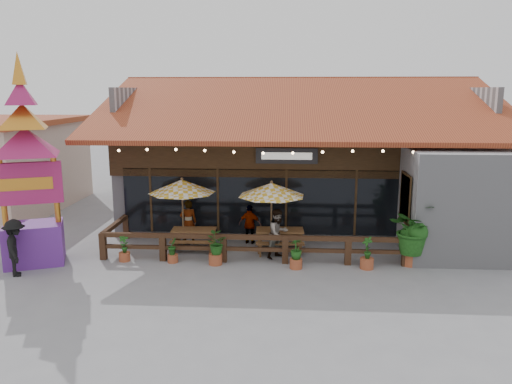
# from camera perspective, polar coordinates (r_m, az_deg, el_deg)

# --- Properties ---
(ground) EXTENTS (100.00, 100.00, 0.00)m
(ground) POSITION_cam_1_polar(r_m,az_deg,el_deg) (16.80, 5.08, -7.56)
(ground) COLOR gray
(ground) RESTS_ON ground
(restaurant_building) EXTENTS (15.50, 14.73, 6.09)m
(restaurant_building) POSITION_cam_1_polar(r_m,az_deg,el_deg) (22.73, 5.48, 3.18)
(restaurant_building) COLOR #A7A6AB
(restaurant_building) RESTS_ON ground
(patio_railing) EXTENTS (10.00, 2.60, 0.92)m
(patio_railing) POSITION_cam_1_polar(r_m,az_deg,el_deg) (16.45, -2.77, -5.70)
(patio_railing) COLOR #412917
(patio_railing) RESTS_ON ground
(umbrella_left) EXTENTS (2.87, 2.87, 2.51)m
(umbrella_left) POSITION_cam_1_polar(r_m,az_deg,el_deg) (17.60, -8.45, 0.62)
(umbrella_left) COLOR brown
(umbrella_left) RESTS_ON ground
(umbrella_right) EXTENTS (2.95, 2.95, 2.48)m
(umbrella_right) POSITION_cam_1_polar(r_m,az_deg,el_deg) (16.98, 1.79, 0.25)
(umbrella_right) COLOR brown
(umbrella_right) RESTS_ON ground
(picnic_table_left) EXTENTS (1.58, 1.38, 0.74)m
(picnic_table_left) POSITION_cam_1_polar(r_m,az_deg,el_deg) (17.65, -7.09, -4.97)
(picnic_table_left) COLOR brown
(picnic_table_left) RESTS_ON ground
(picnic_table_right) EXTENTS (1.68, 1.46, 0.78)m
(picnic_table_right) POSITION_cam_1_polar(r_m,az_deg,el_deg) (17.32, 2.74, -5.10)
(picnic_table_right) COLOR brown
(picnic_table_right) RESTS_ON ground
(thai_sign_tower) EXTENTS (3.43, 3.43, 7.13)m
(thai_sign_tower) POSITION_cam_1_polar(r_m,az_deg,el_deg) (17.02, -24.84, 4.69)
(thai_sign_tower) COLOR #62268D
(thai_sign_tower) RESTS_ON ground
(tropical_plant) EXTENTS (1.90, 1.93, 2.03)m
(tropical_plant) POSITION_cam_1_polar(r_m,az_deg,el_deg) (16.52, 17.43, -4.19)
(tropical_plant) COLOR #9C492A
(tropical_plant) RESTS_ON ground
(diner_a) EXTENTS (0.67, 0.52, 1.65)m
(diner_a) POSITION_cam_1_polar(r_m,az_deg,el_deg) (18.14, -7.74, -3.45)
(diner_a) COLOR #3A2512
(diner_a) RESTS_ON ground
(diner_b) EXTENTS (1.02, 1.02, 1.67)m
(diner_b) POSITION_cam_1_polar(r_m,az_deg,el_deg) (16.57, 2.56, -4.77)
(diner_b) COLOR #3A2512
(diner_b) RESTS_ON ground
(diner_c) EXTENTS (0.89, 0.49, 1.43)m
(diner_c) POSITION_cam_1_polar(r_m,az_deg,el_deg) (18.12, -0.69, -3.72)
(diner_c) COLOR #3A2512
(diner_c) RESTS_ON ground
(pedestrian) EXTENTS (1.09, 1.29, 1.74)m
(pedestrian) POSITION_cam_1_polar(r_m,az_deg,el_deg) (16.63, -25.81, -5.76)
(pedestrian) COLOR black
(pedestrian) RESTS_ON ground
(planter_a) EXTENTS (0.36, 0.36, 0.89)m
(planter_a) POSITION_cam_1_polar(r_m,az_deg,el_deg) (16.93, -14.83, -6.42)
(planter_a) COLOR #9C492A
(planter_a) RESTS_ON ground
(planter_b) EXTENTS (0.34, 0.37, 0.83)m
(planter_b) POSITION_cam_1_polar(r_m,az_deg,el_deg) (16.47, -9.51, -6.68)
(planter_b) COLOR #9C492A
(planter_b) RESTS_ON ground
(planter_c) EXTENTS (0.81, 0.76, 1.06)m
(planter_c) POSITION_cam_1_polar(r_m,az_deg,el_deg) (16.04, -4.68, -6.23)
(planter_c) COLOR #9C492A
(planter_c) RESTS_ON ground
(planter_d) EXTENTS (0.49, 0.49, 0.96)m
(planter_d) POSITION_cam_1_polar(r_m,az_deg,el_deg) (15.74, 4.61, -7.10)
(planter_d) COLOR #9C492A
(planter_d) RESTS_ON ground
(planter_e) EXTENTS (0.42, 0.45, 1.04)m
(planter_e) POSITION_cam_1_polar(r_m,az_deg,el_deg) (16.06, 12.58, -7.07)
(planter_e) COLOR #9C492A
(planter_e) RESTS_ON ground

